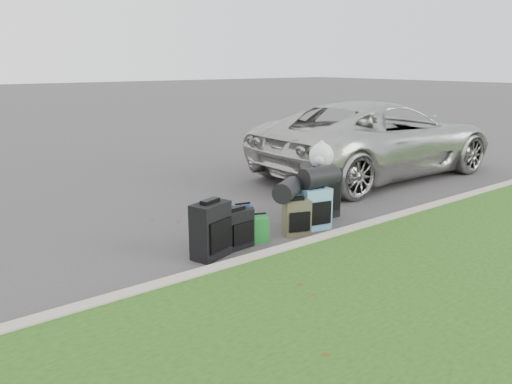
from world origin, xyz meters
TOP-DOWN VIEW (x-y plane):
  - ground at (0.00, 0.00)m, footprint 120.00×120.00m
  - curb at (0.00, -1.00)m, footprint 120.00×0.18m
  - suv at (4.29, 1.51)m, footprint 5.87×2.76m
  - suitcase_small_black at (-0.83, -0.33)m, footprint 0.44×0.26m
  - suitcase_large_black_left at (-1.29, -0.40)m, footprint 0.57×0.44m
  - suitcase_olive at (0.15, -0.43)m, footprint 0.44×0.35m
  - suitcase_teal at (0.56, -0.40)m, footprint 0.48×0.35m
  - suitcase_large_black_right at (1.04, -0.04)m, footprint 0.55×0.34m
  - tote_green at (-0.46, -0.28)m, footprint 0.38×0.35m
  - tote_navy at (-0.17, 0.44)m, footprint 0.31×0.27m
  - duffel_left at (0.07, -0.32)m, footprint 0.61×0.53m
  - duffel_right at (0.63, -0.37)m, footprint 0.57×0.34m
  - trash_bag at (1.05, 0.01)m, footprint 0.40×0.40m

SIDE VIEW (x-z plane):
  - ground at x=0.00m, z-range 0.00..0.00m
  - curb at x=0.00m, z-range 0.00..0.15m
  - tote_navy at x=-0.17m, z-range 0.00..0.29m
  - tote_green at x=-0.46m, z-range 0.00..0.35m
  - suitcase_olive at x=0.15m, z-range 0.00..0.52m
  - suitcase_small_black at x=-0.83m, z-range 0.00..0.52m
  - suitcase_teal at x=0.56m, z-range 0.00..0.62m
  - suitcase_large_black_left at x=-1.29m, z-range 0.00..0.72m
  - suitcase_large_black_right at x=1.04m, z-range 0.00..0.80m
  - duffel_left at x=0.07m, z-range 0.52..0.81m
  - duffel_right at x=0.63m, z-range 0.62..0.94m
  - suv at x=4.29m, z-range 0.00..1.62m
  - trash_bag at x=1.05m, z-range 0.80..1.20m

